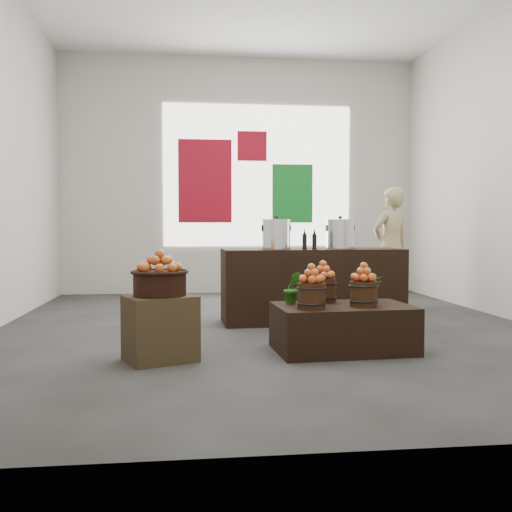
{
  "coord_description": "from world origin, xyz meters",
  "views": [
    {
      "loc": [
        -0.88,
        -6.24,
        1.14
      ],
      "look_at": [
        -0.19,
        -0.4,
        0.83
      ],
      "focal_mm": 40.0,
      "sensor_mm": 36.0,
      "label": 1
    }
  ],
  "objects": [
    {
      "name": "deco_green_right",
      "position": [
        0.9,
        3.47,
        1.7
      ],
      "size": [
        0.7,
        0.04,
        1.0
      ],
      "primitive_type": "cube",
      "color": "#137A25",
      "rests_on": "back_wall"
    },
    {
      "name": "apples_in_bucket_front_left",
      "position": [
        0.17,
        -1.42,
        0.73
      ],
      "size": [
        0.18,
        0.18,
        0.16
      ],
      "primitive_type": null,
      "color": "#B0051E",
      "rests_on": "apple_bucket_front_left"
    },
    {
      "name": "back_opening",
      "position": [
        0.3,
        3.48,
        2.0
      ],
      "size": [
        3.2,
        0.02,
        2.4
      ],
      "primitive_type": "cube",
      "color": "white",
      "rests_on": "back_wall"
    },
    {
      "name": "oil_cruets",
      "position": [
        0.58,
        0.17,
        0.99
      ],
      "size": [
        0.16,
        0.06,
        0.24
      ],
      "primitive_type": null,
      "rotation": [
        0.0,
        0.0,
        0.03
      ],
      "color": "black",
      "rests_on": "counter"
    },
    {
      "name": "deco_red_upper",
      "position": [
        0.2,
        3.47,
        2.5
      ],
      "size": [
        0.5,
        0.04,
        0.5
      ],
      "primitive_type": "cube",
      "color": "maroon",
      "rests_on": "back_wall"
    },
    {
      "name": "herb_garnish_right",
      "position": [
        0.84,
        -1.0,
        0.55
      ],
      "size": [
        0.23,
        0.2,
        0.25
      ],
      "primitive_type": "imported",
      "rotation": [
        0.0,
        0.0,
        0.02
      ],
      "color": "#216916",
      "rests_on": "display_table"
    },
    {
      "name": "apple_bucket_front_left",
      "position": [
        0.17,
        -1.42,
        0.53
      ],
      "size": [
        0.24,
        0.24,
        0.23
      ],
      "primitive_type": "cylinder",
      "color": "#3B2010",
      "rests_on": "display_table"
    },
    {
      "name": "apple_bucket_rear",
      "position": [
        0.37,
        -1.01,
        0.53
      ],
      "size": [
        0.24,
        0.24,
        0.23
      ],
      "primitive_type": "cylinder",
      "color": "#3B2010",
      "rests_on": "display_table"
    },
    {
      "name": "back_wall",
      "position": [
        0.0,
        3.5,
        2.0
      ],
      "size": [
        6.0,
        0.04,
        4.0
      ],
      "primitive_type": "cube",
      "color": "beige",
      "rests_on": "ground"
    },
    {
      "name": "deco_red_left",
      "position": [
        -0.6,
        3.47,
        1.9
      ],
      "size": [
        0.9,
        0.04,
        1.4
      ],
      "primitive_type": "cube",
      "color": "maroon",
      "rests_on": "back_wall"
    },
    {
      "name": "herb_garnish_left",
      "position": [
        0.06,
        -1.11,
        0.57
      ],
      "size": [
        0.17,
        0.14,
        0.3
      ],
      "primitive_type": "imported",
      "rotation": [
        0.0,
        0.0,
        0.06
      ],
      "color": "#216916",
      "rests_on": "display_table"
    },
    {
      "name": "apples_in_bucket_front_right",
      "position": [
        0.67,
        -1.31,
        0.73
      ],
      "size": [
        0.18,
        0.18,
        0.16
      ],
      "primitive_type": null,
      "color": "#B0051E",
      "rests_on": "apple_bucket_front_right"
    },
    {
      "name": "counter",
      "position": [
        0.58,
        0.38,
        0.44
      ],
      "size": [
        2.15,
        0.74,
        0.87
      ],
      "primitive_type": "cube",
      "rotation": [
        0.0,
        0.0,
        0.03
      ],
      "color": "black",
      "rests_on": "ground"
    },
    {
      "name": "display_table",
      "position": [
        0.51,
        -1.23,
        0.21
      ],
      "size": [
        1.26,
        0.82,
        0.42
      ],
      "primitive_type": "cube",
      "rotation": [
        0.0,
        0.0,
        0.06
      ],
      "color": "black",
      "rests_on": "ground"
    },
    {
      "name": "apples_in_bucket_rear",
      "position": [
        0.37,
        -1.01,
        0.73
      ],
      "size": [
        0.18,
        0.18,
        0.16
      ],
      "primitive_type": null,
      "color": "#B0051E",
      "rests_on": "apple_bucket_rear"
    },
    {
      "name": "apples_in_basket",
      "position": [
        -1.13,
        -1.41,
        0.85
      ],
      "size": [
        0.35,
        0.35,
        0.19
      ],
      "primitive_type": null,
      "color": "#B0051E",
      "rests_on": "wicker_basket"
    },
    {
      "name": "shopper",
      "position": [
        2.02,
        1.69,
        0.85
      ],
      "size": [
        0.73,
        0.61,
        1.7
      ],
      "primitive_type": "imported",
      "rotation": [
        0.0,
        0.0,
        3.52
      ],
      "color": "tan",
      "rests_on": "ground"
    },
    {
      "name": "apple_bucket_front_right",
      "position": [
        0.67,
        -1.31,
        0.53
      ],
      "size": [
        0.24,
        0.24,
        0.23
      ],
      "primitive_type": "cylinder",
      "color": "#3B2010",
      "rests_on": "display_table"
    },
    {
      "name": "ground",
      "position": [
        0.0,
        0.0,
        0.0
      ],
      "size": [
        7.0,
        7.0,
        0.0
      ],
      "primitive_type": "plane",
      "color": "#3B3A38",
      "rests_on": "ground"
    },
    {
      "name": "stock_pot_center",
      "position": [
        0.91,
        0.39,
        1.03
      ],
      "size": [
        0.33,
        0.33,
        0.33
      ],
      "primitive_type": "cylinder",
      "color": "silver",
      "rests_on": "counter"
    },
    {
      "name": "crate",
      "position": [
        -1.13,
        -1.41,
        0.28
      ],
      "size": [
        0.68,
        0.63,
        0.55
      ],
      "primitive_type": "cube",
      "rotation": [
        0.0,
        0.0,
        0.38
      ],
      "color": "#493822",
      "rests_on": "ground"
    },
    {
      "name": "stock_pot_left",
      "position": [
        0.14,
        0.37,
        1.03
      ],
      "size": [
        0.33,
        0.33,
        0.33
      ],
      "primitive_type": "cylinder",
      "color": "silver",
      "rests_on": "counter"
    },
    {
      "name": "wicker_basket",
      "position": [
        -1.13,
        -1.41,
        0.65
      ],
      "size": [
        0.44,
        0.44,
        0.2
      ],
      "primitive_type": "cylinder",
      "color": "black",
      "rests_on": "crate"
    }
  ]
}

